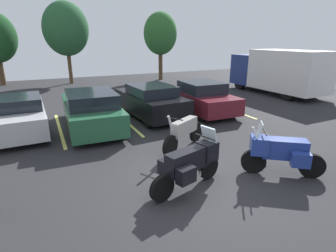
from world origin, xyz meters
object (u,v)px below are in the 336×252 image
object	(u,v)px
motorcycle_second	(280,151)
car_black	(151,101)
car_green	(91,110)
box_truck	(278,71)
motorcycle_third	(184,131)
car_maroon	(200,97)
motorcycle_touring	(190,163)
car_silver	(20,115)

from	to	relation	value
motorcycle_second	car_black	bearing A→B (deg)	97.71
car_green	box_truck	world-z (taller)	box_truck
motorcycle_second	motorcycle_third	world-z (taller)	motorcycle_second
car_green	car_maroon	distance (m)	5.41
car_green	car_black	size ratio (longest dim) A/B	1.11
motorcycle_third	car_green	distance (m)	4.22
motorcycle_touring	car_maroon	world-z (taller)	car_maroon
car_maroon	motorcycle_third	bearing A→B (deg)	-128.29
motorcycle_touring	motorcycle_second	world-z (taller)	motorcycle_second
motorcycle_touring	car_silver	bearing A→B (deg)	121.15
car_silver	car_maroon	xyz separation A→B (m)	(7.98, -0.26, 0.03)
motorcycle_third	car_green	world-z (taller)	car_green
car_maroon	car_silver	bearing A→B (deg)	178.17
motorcycle_second	car_green	xyz separation A→B (m)	(-3.72, 6.19, 0.08)
motorcycle_second	box_truck	distance (m)	12.11
box_truck	car_black	bearing A→B (deg)	-170.55
motorcycle_third	car_silver	size ratio (longest dim) A/B	0.46
motorcycle_touring	car_black	bearing A→B (deg)	76.25
car_silver	car_black	world-z (taller)	car_black
motorcycle_third	motorcycle_touring	bearing A→B (deg)	-115.40
motorcycle_touring	car_maroon	bearing A→B (deg)	56.01
motorcycle_touring	box_truck	bearing A→B (deg)	35.26
car_silver	car_maroon	size ratio (longest dim) A/B	0.96
motorcycle_third	car_black	size ratio (longest dim) A/B	0.46
motorcycle_touring	motorcycle_second	xyz separation A→B (m)	(2.45, -0.44, 0.01)
car_green	car_black	bearing A→B (deg)	11.10
car_green	car_black	xyz separation A→B (m)	(2.81, 0.55, -0.01)
motorcycle_third	box_truck	world-z (taller)	box_truck
box_truck	motorcycle_touring	bearing A→B (deg)	-144.74
motorcycle_third	car_black	world-z (taller)	car_black
car_silver	car_green	bearing A→B (deg)	-13.57
motorcycle_second	car_maroon	xyz separation A→B (m)	(1.67, 6.56, 0.05)
motorcycle_third	car_maroon	size ratio (longest dim) A/B	0.44
car_black	box_truck	world-z (taller)	box_truck
car_maroon	car_black	bearing A→B (deg)	175.96
motorcycle_second	motorcycle_touring	bearing A→B (deg)	169.74
motorcycle_second	car_black	xyz separation A→B (m)	(-0.91, 6.75, 0.07)
motorcycle_second	car_green	distance (m)	7.23
motorcycle_second	car_silver	size ratio (longest dim) A/B	0.40
motorcycle_second	box_truck	world-z (taller)	box_truck
car_silver	car_black	bearing A→B (deg)	-0.77
motorcycle_second	car_maroon	world-z (taller)	car_maroon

